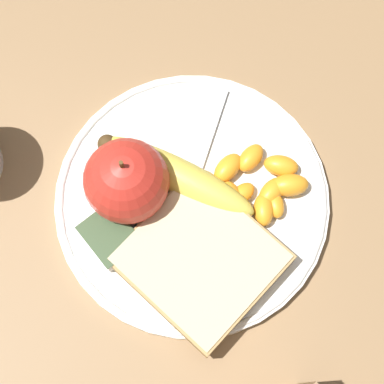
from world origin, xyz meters
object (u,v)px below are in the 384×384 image
at_px(fork, 188,192).
at_px(apple, 126,181).
at_px(bread_slice, 200,260).
at_px(jam_packet, 110,237).
at_px(banana, 173,177).
at_px(plate, 192,200).

bearing_deg(fork, apple, -71.00).
distance_m(bread_slice, fork, 0.07).
bearing_deg(jam_packet, fork, 84.19).
xyz_separation_m(bread_slice, jam_packet, (-0.07, -0.05, -0.00)).
distance_m(banana, jam_packet, 0.08).
xyz_separation_m(apple, bread_slice, (0.09, 0.01, -0.03)).
bearing_deg(bread_slice, banana, 159.07).
height_order(fork, jam_packet, jam_packet).
xyz_separation_m(banana, jam_packet, (0.01, -0.08, -0.01)).
bearing_deg(apple, fork, 52.38).
relative_size(banana, fork, 0.93).
height_order(bread_slice, jam_packet, same).
distance_m(plate, fork, 0.01).
bearing_deg(apple, banana, 67.15).
height_order(apple, banana, apple).
height_order(bread_slice, fork, bread_slice).
distance_m(apple, banana, 0.05).
distance_m(plate, jam_packet, 0.08).
height_order(apple, jam_packet, apple).
distance_m(apple, bread_slice, 0.09).
height_order(banana, jam_packet, banana).
bearing_deg(plate, jam_packet, -100.52).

